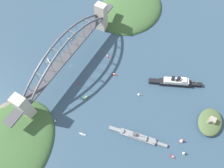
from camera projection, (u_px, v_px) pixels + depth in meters
name	position (u px, v px, depth m)	size (l,w,h in m)	color
ground_plane	(71.00, 66.00, 345.54)	(1400.00, 1400.00, 0.00)	#334C60
harbor_arch_bridge	(68.00, 55.00, 319.77)	(264.43, 18.62, 66.05)	beige
headland_west_shore	(130.00, 9.00, 415.75)	(151.29, 121.82, 29.07)	#3D6033
headland_east_shore	(2.00, 150.00, 277.11)	(165.10, 125.22, 25.27)	#3D6033
ocean_liner	(175.00, 82.00, 323.34)	(41.57, 79.48, 19.16)	black
naval_cruiser	(137.00, 136.00, 283.37)	(20.84, 82.87, 16.37)	gray
fort_island_mid_harbor	(210.00, 122.00, 291.36)	(45.09, 32.64, 16.85)	#4C6038
seaplane_taxiing_near_bridge	(48.00, 61.00, 348.01)	(8.24, 10.32, 4.69)	#B7B7B2
seaplane_second_in_formation	(71.00, 38.00, 373.23)	(10.21, 8.64, 4.95)	#B7B7B2
small_boat_0	(182.00, 140.00, 278.73)	(8.15, 6.53, 9.88)	#B2231E
small_boat_1	(86.00, 97.00, 315.32)	(11.54, 7.44, 2.12)	#2D6B3D
small_boat_2	(114.00, 74.00, 335.95)	(3.27, 9.72, 2.65)	#B2231E
small_boat_3	(139.00, 94.00, 315.68)	(5.11, 7.02, 6.57)	silver
small_boat_4	(184.00, 153.00, 271.15)	(5.39, 6.49, 8.31)	#2D6B3D
small_boat_5	(55.00, 121.00, 294.17)	(6.52, 4.06, 6.97)	#234C8C
small_boat_6	(172.00, 157.00, 271.80)	(2.04, 7.61, 2.35)	#B2231E
small_boat_7	(82.00, 134.00, 286.83)	(3.12, 9.64, 2.36)	silver
small_boat_8	(108.00, 56.00, 354.57)	(6.26, 8.17, 2.07)	#B2231E
channel_marker_buoy	(79.00, 83.00, 327.50)	(2.20, 2.20, 2.75)	red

